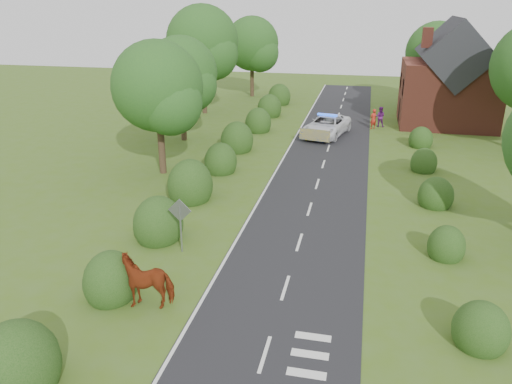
% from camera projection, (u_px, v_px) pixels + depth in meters
% --- Properties ---
extents(ground, '(120.00, 120.00, 0.00)m').
position_uv_depth(ground, '(285.00, 288.00, 19.44)').
color(ground, '#436318').
extents(road, '(6.00, 70.00, 0.02)m').
position_uv_depth(road, '(322.00, 169.00, 33.10)').
color(road, black).
rests_on(road, ground).
extents(road_markings, '(4.96, 70.00, 0.01)m').
position_uv_depth(road_markings, '(294.00, 177.00, 31.53)').
color(road_markings, white).
rests_on(road_markings, road).
extents(hedgerow_left, '(2.75, 50.41, 3.00)m').
position_uv_depth(hedgerow_left, '(213.00, 167.00, 31.13)').
color(hedgerow_left, '#183E10').
rests_on(hedgerow_left, ground).
extents(hedgerow_right, '(2.10, 45.78, 2.10)m').
position_uv_depth(hedgerow_right, '(433.00, 189.00, 28.12)').
color(hedgerow_right, '#183E10').
rests_on(hedgerow_right, ground).
extents(tree_left_a, '(5.74, 5.60, 8.38)m').
position_uv_depth(tree_left_a, '(160.00, 91.00, 30.28)').
color(tree_left_a, '#332316').
rests_on(tree_left_a, ground).
extents(tree_left_b, '(5.74, 5.60, 8.07)m').
position_uv_depth(tree_left_b, '(183.00, 76.00, 37.97)').
color(tree_left_b, '#332316').
rests_on(tree_left_b, ground).
extents(tree_left_c, '(6.97, 6.80, 10.22)m').
position_uv_depth(tree_left_c, '(205.00, 45.00, 46.80)').
color(tree_left_c, '#332316').
rests_on(tree_left_c, ground).
extents(tree_left_d, '(6.15, 6.00, 8.89)m').
position_uv_depth(tree_left_d, '(254.00, 46.00, 55.75)').
color(tree_left_d, '#332316').
rests_on(tree_left_d, ground).
extents(tree_right_c, '(6.15, 6.00, 8.58)m').
position_uv_depth(tree_right_c, '(439.00, 54.00, 50.10)').
color(tree_right_c, '#332316').
rests_on(tree_right_c, ground).
extents(road_sign, '(1.06, 0.08, 2.53)m').
position_uv_depth(road_sign, '(180.00, 218.00, 21.68)').
color(road_sign, gray).
rests_on(road_sign, ground).
extents(house, '(8.00, 7.40, 9.17)m').
position_uv_depth(house, '(450.00, 82.00, 43.47)').
color(house, brown).
rests_on(house, ground).
extents(cow, '(2.54, 1.74, 1.64)m').
position_uv_depth(cow, '(149.00, 282.00, 18.31)').
color(cow, maroon).
rests_on(cow, ground).
extents(police_van, '(4.02, 6.43, 1.80)m').
position_uv_depth(police_van, '(327.00, 126.00, 40.92)').
color(police_van, white).
rests_on(police_van, ground).
extents(pedestrian_red, '(0.75, 0.71, 1.72)m').
position_uv_depth(pedestrian_red, '(373.00, 119.00, 43.10)').
color(pedestrian_red, red).
rests_on(pedestrian_red, ground).
extents(pedestrian_purple, '(0.90, 0.72, 1.77)m').
position_uv_depth(pedestrian_purple, '(380.00, 117.00, 43.82)').
color(pedestrian_purple, '#5C1968').
rests_on(pedestrian_purple, ground).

